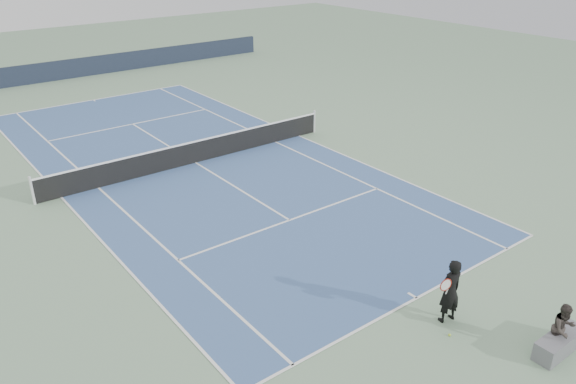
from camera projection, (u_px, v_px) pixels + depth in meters
ground at (196, 163)px, 23.27m from camera, size 80.00×80.00×0.00m
court_surface at (196, 163)px, 23.26m from camera, size 10.97×23.77×0.01m
tennis_net at (195, 152)px, 23.05m from camera, size 12.90×0.10×1.07m
windscreen_far at (58, 70)px, 35.87m from camera, size 30.00×0.25×1.20m
tennis_player at (450, 291)px, 13.56m from camera, size 0.81×0.57×1.72m
tennis_ball at (450, 335)px, 13.35m from camera, size 0.06×0.06×0.06m
spectator_bench at (561, 336)px, 12.68m from camera, size 1.55×0.94×1.29m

